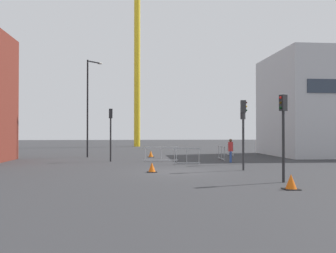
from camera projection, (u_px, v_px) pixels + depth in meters
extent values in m
plane|color=#333335|center=(177.00, 172.00, 20.36)|extent=(160.00, 160.00, 0.00)
cylinder|color=yellow|center=(137.00, 68.00, 55.18)|extent=(0.90, 0.90, 23.18)
cylinder|color=black|center=(88.00, 108.00, 31.94)|extent=(0.14, 0.14, 8.38)
cube|color=black|center=(94.00, 62.00, 32.53)|extent=(1.03, 1.05, 0.10)
ellipsoid|color=silver|center=(100.00, 63.00, 33.06)|extent=(0.44, 0.24, 0.16)
cylinder|color=#232326|center=(243.00, 142.00, 25.15)|extent=(0.12, 0.12, 3.03)
cube|color=#232326|center=(243.00, 114.00, 25.17)|extent=(0.37, 0.37, 0.70)
sphere|color=red|center=(244.00, 111.00, 25.31)|extent=(0.11, 0.11, 0.11)
sphere|color=#3C2905|center=(244.00, 114.00, 25.31)|extent=(0.11, 0.11, 0.11)
sphere|color=#07330F|center=(244.00, 117.00, 25.31)|extent=(0.11, 0.11, 0.11)
cylinder|color=#232326|center=(111.00, 140.00, 27.42)|extent=(0.12, 0.12, 3.18)
cube|color=#232326|center=(111.00, 114.00, 27.45)|extent=(0.28, 0.31, 0.70)
sphere|color=#390605|center=(110.00, 111.00, 27.62)|extent=(0.11, 0.11, 0.11)
sphere|color=#3C2905|center=(110.00, 114.00, 27.62)|extent=(0.11, 0.11, 0.11)
sphere|color=green|center=(110.00, 117.00, 27.62)|extent=(0.11, 0.11, 0.11)
cylinder|color=#232326|center=(283.00, 147.00, 16.12)|extent=(0.12, 0.12, 3.10)
cube|color=#232326|center=(283.00, 103.00, 16.15)|extent=(0.36, 0.34, 0.70)
sphere|color=red|center=(280.00, 98.00, 16.05)|extent=(0.11, 0.11, 0.11)
sphere|color=#3C2905|center=(280.00, 103.00, 16.05)|extent=(0.11, 0.11, 0.11)
sphere|color=#07330F|center=(280.00, 108.00, 16.05)|extent=(0.11, 0.11, 0.11)
cylinder|color=#2D2D30|center=(243.00, 141.00, 21.13)|extent=(0.12, 0.12, 3.28)
cube|color=#2D2D30|center=(243.00, 106.00, 21.16)|extent=(0.30, 0.26, 0.70)
sphere|color=#390605|center=(246.00, 103.00, 21.16)|extent=(0.11, 0.11, 0.11)
sphere|color=#F2A514|center=(246.00, 106.00, 21.16)|extent=(0.11, 0.11, 0.11)
sphere|color=#07330F|center=(246.00, 110.00, 21.16)|extent=(0.11, 0.11, 0.11)
cylinder|color=#33519E|center=(230.00, 157.00, 26.70)|extent=(0.14, 0.14, 0.80)
cylinder|color=#33519E|center=(231.00, 157.00, 26.50)|extent=(0.14, 0.14, 0.80)
cylinder|color=red|center=(231.00, 147.00, 26.61)|extent=(0.34, 0.34, 0.66)
sphere|color=brown|center=(231.00, 140.00, 26.61)|extent=(0.22, 0.22, 0.22)
cube|color=#B2B5BA|center=(161.00, 147.00, 27.47)|extent=(2.54, 0.20, 0.06)
cube|color=#B2B5BA|center=(161.00, 160.00, 27.46)|extent=(2.54, 0.20, 0.06)
cylinder|color=#B2B5BA|center=(146.00, 154.00, 27.42)|extent=(0.04, 0.04, 1.05)
cylinder|color=#B2B5BA|center=(161.00, 154.00, 27.47)|extent=(0.04, 0.04, 1.05)
cylinder|color=#B2B5BA|center=(176.00, 154.00, 27.51)|extent=(0.04, 0.04, 1.05)
cube|color=gray|center=(187.00, 149.00, 24.95)|extent=(1.86, 0.10, 0.06)
cube|color=gray|center=(187.00, 163.00, 24.94)|extent=(1.86, 0.10, 0.06)
cylinder|color=gray|center=(174.00, 157.00, 24.85)|extent=(0.04, 0.04, 1.05)
cylinder|color=gray|center=(187.00, 157.00, 24.94)|extent=(0.04, 0.04, 1.05)
cylinder|color=gray|center=(199.00, 156.00, 25.04)|extent=(0.04, 0.04, 1.05)
cube|color=#B2B5BA|center=(230.00, 144.00, 34.11)|extent=(0.08, 2.15, 0.06)
cube|color=#B2B5BA|center=(230.00, 155.00, 34.09)|extent=(0.08, 2.15, 0.06)
cylinder|color=#B2B5BA|center=(233.00, 150.00, 33.14)|extent=(0.04, 0.04, 1.05)
cylinder|color=#B2B5BA|center=(230.00, 150.00, 34.10)|extent=(0.04, 0.04, 1.05)
cylinder|color=#B2B5BA|center=(228.00, 149.00, 35.06)|extent=(0.04, 0.04, 1.05)
cube|color=gray|center=(221.00, 146.00, 28.85)|extent=(0.15, 2.48, 0.06)
cube|color=gray|center=(221.00, 159.00, 28.83)|extent=(0.15, 2.48, 0.06)
cylinder|color=gray|center=(224.00, 154.00, 27.72)|extent=(0.04, 0.04, 1.05)
cylinder|color=gray|center=(221.00, 153.00, 28.84)|extent=(0.04, 0.04, 1.05)
cylinder|color=gray|center=(219.00, 152.00, 29.95)|extent=(0.04, 0.04, 1.05)
cube|color=black|center=(151.00, 157.00, 32.05)|extent=(0.56, 0.56, 0.03)
cone|color=orange|center=(151.00, 154.00, 32.05)|extent=(0.43, 0.43, 0.57)
cube|color=black|center=(152.00, 172.00, 20.10)|extent=(0.53, 0.53, 0.03)
cone|color=#E55B0F|center=(152.00, 167.00, 20.11)|extent=(0.41, 0.41, 0.54)
cube|color=black|center=(291.00, 189.00, 14.12)|extent=(0.58, 0.58, 0.03)
cone|color=#E55B0F|center=(291.00, 182.00, 14.12)|extent=(0.45, 0.45, 0.59)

